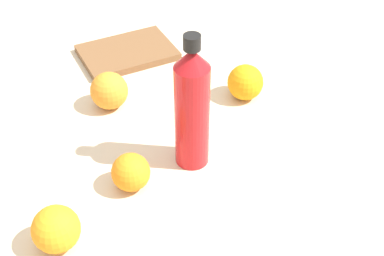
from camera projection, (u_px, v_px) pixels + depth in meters
ground_plane at (172, 150)px, 1.02m from camera, size 2.40×2.40×0.00m
water_bottle at (192, 108)px, 0.92m from camera, size 0.06×0.06×0.28m
orange_0 at (109, 91)px, 1.11m from camera, size 0.08×0.08×0.08m
orange_1 at (131, 172)px, 0.93m from camera, size 0.07×0.07×0.07m
orange_2 at (56, 229)px, 0.82m from camera, size 0.08×0.08×0.08m
orange_3 at (247, 83)px, 1.13m from camera, size 0.08×0.08×0.08m
cutting_board at (127, 52)px, 1.29m from camera, size 0.27×0.23×0.02m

